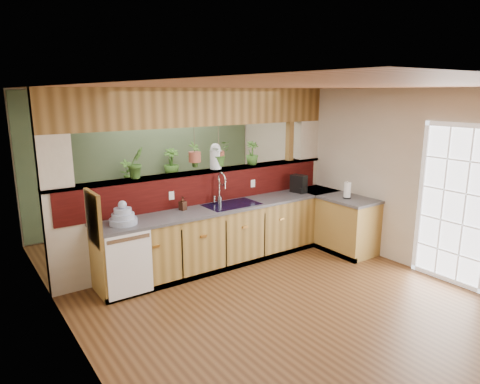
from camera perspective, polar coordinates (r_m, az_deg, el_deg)
ground at (r=5.83m, az=2.33°, el=-12.66°), size 4.60×7.00×0.01m
ceiling at (r=5.25m, az=2.60°, el=13.82°), size 4.60×7.00×0.01m
wall_back at (r=8.39m, az=-12.25°, el=4.39°), size 4.60×0.02×2.60m
wall_left at (r=4.43m, az=-21.95°, el=-4.05°), size 0.02×7.00×2.60m
wall_right at (r=7.00m, az=17.59°, el=2.36°), size 0.02×7.00×2.60m
pass_through_partition at (r=6.53m, az=-4.55°, el=1.21°), size 4.60×0.21×2.60m
pass_through_ledge at (r=6.48m, az=-4.82°, el=2.73°), size 4.60×0.21×0.04m
header_beam at (r=6.38m, az=-4.98°, el=11.20°), size 4.60×0.15×0.55m
sage_backwall at (r=8.38m, az=-12.20°, el=4.37°), size 4.55×0.02×2.55m
countertop at (r=6.78m, az=3.55°, el=-4.82°), size 4.14×1.52×0.90m
dishwasher at (r=5.53m, az=-14.46°, el=-9.40°), size 0.58×0.03×0.82m
navy_sink at (r=6.42m, az=-1.10°, el=-2.35°), size 0.82×0.50×0.18m
french_door at (r=6.35m, az=26.55°, el=-1.82°), size 0.06×1.02×2.16m
framed_print at (r=3.62m, az=-18.90°, el=-3.41°), size 0.04×0.35×0.45m
faucet at (r=6.41m, az=-2.60°, el=0.72°), size 0.21×0.21×0.48m
dish_stack at (r=5.63m, az=-15.33°, el=-3.22°), size 0.35×0.35×0.31m
soap_dispenser at (r=6.13m, az=-7.66°, el=-1.52°), size 0.11×0.11×0.19m
coffee_maker at (r=7.20m, az=7.88°, el=1.00°), size 0.16×0.27×0.30m
paper_towel at (r=6.96m, az=14.11°, el=0.19°), size 0.13×0.13×0.27m
glass_jar at (r=6.55m, az=-3.28°, el=4.79°), size 0.18×0.18×0.39m
ledge_plant_left at (r=5.98m, az=-13.70°, el=3.81°), size 0.28×0.25×0.43m
ledge_plant_right at (r=6.93m, az=1.60°, el=5.22°), size 0.23×0.23×0.38m
hanging_plant_a at (r=6.34m, az=-6.10°, el=6.10°), size 0.24×0.21×0.52m
hanging_plant_b at (r=6.55m, az=-2.89°, el=6.57°), size 0.38×0.34×0.54m
shelving_console at (r=8.28m, az=-12.08°, el=-1.38°), size 1.42×0.76×0.92m
shelf_plant_a at (r=8.00m, az=-14.91°, el=2.80°), size 0.23×0.16×0.40m
shelf_plant_b at (r=8.33m, az=-9.15°, el=3.92°), size 0.38×0.38×0.53m
floor_plant at (r=8.07m, az=-2.71°, el=-2.57°), size 0.75×0.69×0.70m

